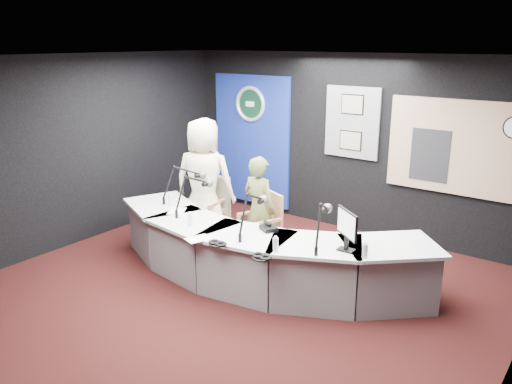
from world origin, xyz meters
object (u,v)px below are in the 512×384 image
Objects in this scene: armchair_left at (205,212)px; armchair_right at (259,228)px; person_man at (204,181)px; broadcast_desk at (254,253)px; person_woman at (259,209)px.

armchair_right reaches higher than armchair_left.
armchair_right is 0.50× the size of person_man.
person_man is at bearing -162.52° from armchair_right.
person_man is (0.00, 0.00, 0.49)m from armchair_left.
armchair_right reaches higher than broadcast_desk.
person_woman reaches higher than armchair_left.
person_man reaches higher than armchair_right.
armchair_left is 1.16m from person_woman.
person_man reaches higher than armchair_left.
armchair_right is 0.28m from person_woman.
armchair_left is (-1.45, 0.69, 0.08)m from broadcast_desk.
armchair_left is at bearing -162.52° from armchair_right.
person_man is at bearing -0.34° from person_woman.
armchair_left is 0.48× the size of person_man.
armchair_left is 0.61× the size of person_woman.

